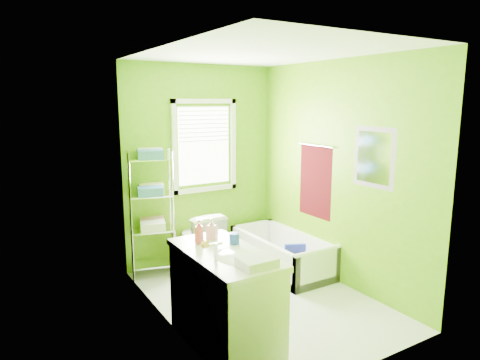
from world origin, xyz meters
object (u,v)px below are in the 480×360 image
vanity (225,296)px  bathtub (283,258)px  wire_shelf_unit (153,200)px  toilet (199,241)px

vanity → bathtub: bearing=37.6°
vanity → wire_shelf_unit: bearing=89.5°
toilet → vanity: (-0.55, -1.67, 0.07)m
toilet → wire_shelf_unit: bearing=-15.2°
toilet → wire_shelf_unit: (-0.54, 0.16, 0.57)m
bathtub → vanity: size_ratio=1.25×
bathtub → toilet: bearing=150.2°
bathtub → toilet: (-0.93, 0.53, 0.24)m
bathtub → vanity: bearing=-142.4°
bathtub → toilet: 1.10m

